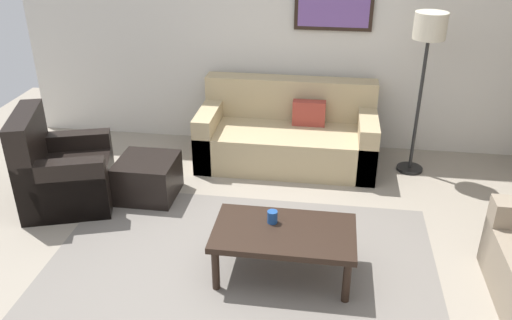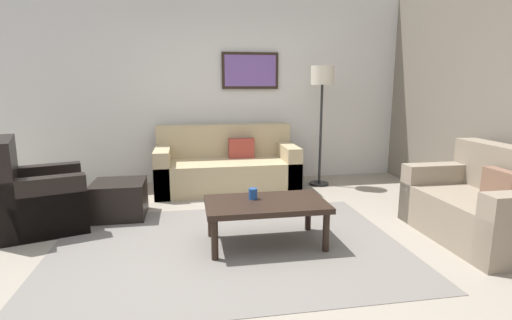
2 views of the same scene
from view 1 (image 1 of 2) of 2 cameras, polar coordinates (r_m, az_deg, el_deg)
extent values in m
plane|color=gray|center=(4.38, -1.79, -11.74)|extent=(8.00, 8.00, 0.00)
cube|color=silver|center=(6.16, 2.32, 14.23)|extent=(6.00, 0.12, 2.80)
cube|color=slate|center=(4.38, -1.79, -11.70)|extent=(3.17, 2.25, 0.01)
cube|color=tan|center=(5.94, 3.31, 1.58)|extent=(1.93, 0.93, 0.42)
cube|color=tan|center=(6.16, 3.67, 4.87)|extent=(1.93, 0.24, 0.88)
cube|color=tan|center=(6.02, -4.89, 2.95)|extent=(0.20, 0.93, 0.62)
cube|color=tan|center=(5.90, 11.73, 1.92)|extent=(0.20, 0.93, 0.62)
cube|color=#99382D|center=(5.90, 5.71, 5.03)|extent=(0.36, 0.12, 0.28)
cube|color=black|center=(5.46, -19.42, -2.27)|extent=(1.01, 1.01, 0.44)
cube|color=black|center=(5.41, -22.93, -0.12)|extent=(0.44, 0.82, 0.95)
cube|color=black|center=(5.15, -20.02, -3.19)|extent=(0.81, 0.40, 0.60)
cube|color=black|center=(5.71, -19.11, -0.03)|extent=(0.81, 0.40, 0.60)
cube|color=black|center=(5.38, -11.53, -1.88)|extent=(0.56, 0.56, 0.40)
cylinder|color=black|center=(4.11, -4.35, -11.65)|extent=(0.06, 0.06, 0.36)
cylinder|color=black|center=(4.04, 9.70, -12.76)|extent=(0.06, 0.06, 0.36)
cylinder|color=black|center=(4.52, -2.95, -7.62)|extent=(0.06, 0.06, 0.36)
cylinder|color=black|center=(4.46, 9.65, -8.54)|extent=(0.06, 0.06, 0.36)
cube|color=black|center=(4.13, 3.04, -7.83)|extent=(1.10, 0.64, 0.05)
cylinder|color=#1E478C|center=(4.18, 1.77, -6.13)|extent=(0.08, 0.08, 0.10)
cylinder|color=black|center=(6.09, 16.16, -0.87)|extent=(0.28, 0.28, 0.03)
cylinder|color=#262626|center=(5.81, 17.03, 5.35)|extent=(0.04, 0.04, 1.45)
cylinder|color=beige|center=(5.57, 18.22, 13.55)|extent=(0.32, 0.32, 0.26)
cube|color=black|center=(5.99, 8.37, 16.10)|extent=(0.84, 0.04, 0.53)
cube|color=#724E97|center=(5.98, 8.37, 16.07)|extent=(0.76, 0.01, 0.45)
camera|label=2|loc=(1.58, -52.48, -41.03)|focal=27.38mm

